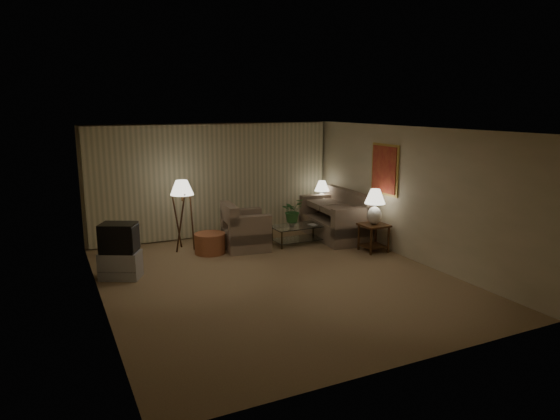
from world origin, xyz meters
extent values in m
plane|color=#9F8257|center=(0.00, 0.00, 0.00)|extent=(7.00, 7.00, 0.00)
cube|color=beige|center=(0.00, 3.50, 1.35)|extent=(6.00, 0.04, 2.70)
cube|color=beige|center=(-3.00, 0.00, 1.35)|extent=(0.04, 7.00, 2.70)
cube|color=beige|center=(3.00, 0.00, 1.35)|extent=(0.04, 7.00, 2.70)
cube|color=white|center=(0.00, 0.00, 2.70)|extent=(6.00, 7.00, 0.04)
cube|color=beige|center=(0.00, 3.42, 1.35)|extent=(5.85, 0.12, 2.65)
cube|color=gold|center=(2.98, 0.80, 1.75)|extent=(0.03, 0.90, 1.10)
cube|color=maroon|center=(2.95, 0.80, 1.75)|extent=(0.02, 0.80, 1.00)
cube|color=gray|center=(2.50, 2.02, 0.23)|extent=(2.15, 1.32, 0.46)
cube|color=gray|center=(0.22, 2.03, 0.21)|extent=(1.18, 1.15, 0.42)
cube|color=#391B0F|center=(2.65, 0.67, 0.58)|extent=(0.55, 0.55, 0.04)
cube|color=#391B0F|center=(2.65, 0.67, 0.12)|extent=(0.47, 0.47, 0.02)
cylinder|color=#391B0F|center=(2.42, 0.44, 0.28)|extent=(0.05, 0.05, 0.56)
cylinder|color=#391B0F|center=(2.42, 0.90, 0.28)|extent=(0.05, 0.05, 0.56)
cylinder|color=#391B0F|center=(2.88, 0.44, 0.28)|extent=(0.05, 0.05, 0.56)
cylinder|color=#391B0F|center=(2.88, 0.90, 0.28)|extent=(0.05, 0.05, 0.56)
cube|color=#391B0F|center=(2.65, 2.90, 0.58)|extent=(0.45, 0.37, 0.04)
cube|color=#391B0F|center=(2.65, 2.90, 0.12)|extent=(0.38, 0.32, 0.02)
cylinder|color=#391B0F|center=(2.48, 2.76, 0.28)|extent=(0.05, 0.05, 0.56)
cylinder|color=#391B0F|center=(2.48, 3.04, 0.28)|extent=(0.05, 0.05, 0.56)
cylinder|color=#391B0F|center=(2.82, 2.76, 0.28)|extent=(0.05, 0.05, 0.56)
cylinder|color=#391B0F|center=(2.82, 3.04, 0.28)|extent=(0.05, 0.05, 0.56)
ellipsoid|color=white|center=(2.65, 0.67, 0.79)|extent=(0.31, 0.31, 0.39)
cylinder|color=white|center=(2.65, 0.67, 1.03)|extent=(0.03, 0.03, 0.09)
cone|color=#EEE5CB|center=(2.65, 0.67, 1.21)|extent=(0.44, 0.44, 0.31)
ellipsoid|color=white|center=(2.65, 2.90, 0.76)|extent=(0.26, 0.26, 0.33)
cylinder|color=white|center=(2.65, 2.90, 0.96)|extent=(0.03, 0.03, 0.07)
cone|color=#EEE5CB|center=(2.65, 2.90, 1.11)|extent=(0.37, 0.37, 0.26)
cube|color=silver|center=(1.47, 1.92, 0.41)|extent=(1.22, 0.67, 0.02)
cube|color=silver|center=(1.47, 1.92, 0.10)|extent=(1.13, 0.58, 0.01)
cylinder|color=#3D3018|center=(0.93, 1.66, 0.20)|extent=(0.04, 0.04, 0.40)
cylinder|color=#3D3018|center=(0.93, 2.18, 0.20)|extent=(0.04, 0.04, 0.40)
cylinder|color=#3D3018|center=(2.01, 1.66, 0.20)|extent=(0.04, 0.04, 0.40)
cylinder|color=#3D3018|center=(2.01, 2.18, 0.20)|extent=(0.04, 0.04, 0.40)
cube|color=#A6A6A8|center=(-2.55, 1.24, 0.25)|extent=(1.07, 1.02, 0.50)
cube|color=black|center=(-2.55, 1.24, 0.76)|extent=(0.98, 0.95, 0.53)
cylinder|color=#391B0F|center=(-1.03, 2.54, 1.20)|extent=(0.04, 0.04, 0.22)
cone|color=#EEE5CB|center=(-1.03, 2.54, 1.38)|extent=(0.50, 0.50, 0.31)
cylinder|color=#B25D3C|center=(-0.59, 2.05, 0.22)|extent=(0.84, 0.84, 0.43)
imported|color=white|center=(1.32, 1.92, 0.48)|extent=(0.14, 0.14, 0.14)
imported|color=#337333|center=(1.32, 1.92, 0.82)|extent=(0.60, 0.57, 0.54)
imported|color=olive|center=(1.72, 1.82, 0.42)|extent=(0.19, 0.24, 0.02)
camera|label=1|loc=(-3.68, -7.85, 3.11)|focal=32.00mm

